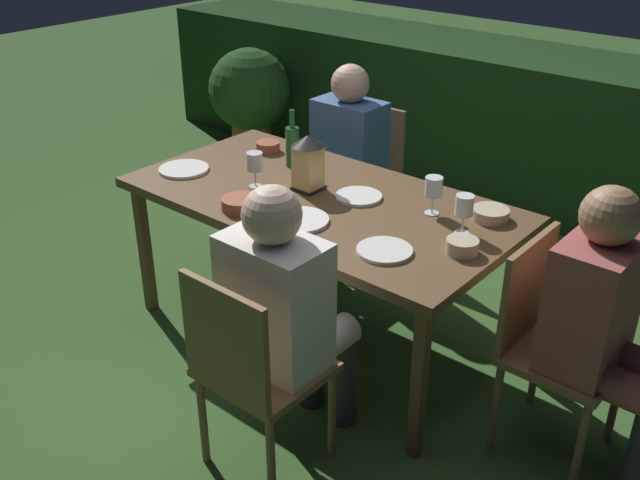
{
  "coord_description": "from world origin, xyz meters",
  "views": [
    {
      "loc": [
        1.95,
        -2.3,
        2.09
      ],
      "look_at": [
        0.0,
        0.0,
        0.52
      ],
      "focal_mm": 40.62,
      "sensor_mm": 36.0,
      "label": 1
    }
  ],
  "objects_px": {
    "plate_a": "(385,250)",
    "potted_plant_by_hedge": "(250,95)",
    "bowl_dip": "(490,214)",
    "green_bottle_on_table": "(293,145)",
    "chair_head_far": "(549,338)",
    "plate_b": "(299,220)",
    "wine_glass_b": "(255,163)",
    "person_in_blue": "(342,158)",
    "person_in_cream": "(287,309)",
    "plate_c": "(184,169)",
    "bowl_salad": "(462,246)",
    "lantern_centerpiece": "(308,160)",
    "wine_glass_a": "(434,189)",
    "chair_side_right_a": "(362,173)",
    "bowl_olives": "(268,146)",
    "person_in_rust": "(607,324)",
    "chair_side_left_b": "(251,367)",
    "plate_d": "(359,196)",
    "wine_glass_c": "(464,207)",
    "dining_table": "(320,207)",
    "bowl_bread": "(241,203)"
  },
  "relations": [
    {
      "from": "wine_glass_a",
      "to": "lantern_centerpiece",
      "type": "bearing_deg",
      "value": -165.56
    },
    {
      "from": "person_in_rust",
      "to": "lantern_centerpiece",
      "type": "xyz_separation_m",
      "value": [
        -1.44,
        0.03,
        0.26
      ]
    },
    {
      "from": "person_in_blue",
      "to": "bowl_olives",
      "type": "relative_size",
      "value": 9.24
    },
    {
      "from": "person_in_rust",
      "to": "potted_plant_by_hedge",
      "type": "bearing_deg",
      "value": 155.99
    },
    {
      "from": "chair_side_left_b",
      "to": "plate_d",
      "type": "relative_size",
      "value": 4.09
    },
    {
      "from": "plate_d",
      "to": "bowl_salad",
      "type": "height_order",
      "value": "bowl_salad"
    },
    {
      "from": "chair_head_far",
      "to": "bowl_bread",
      "type": "bearing_deg",
      "value": -166.0
    },
    {
      "from": "plate_a",
      "to": "potted_plant_by_hedge",
      "type": "distance_m",
      "value": 3.01
    },
    {
      "from": "chair_side_left_b",
      "to": "bowl_dip",
      "type": "distance_m",
      "value": 1.22
    },
    {
      "from": "wine_glass_b",
      "to": "plate_b",
      "type": "distance_m",
      "value": 0.45
    },
    {
      "from": "person_in_blue",
      "to": "person_in_rust",
      "type": "distance_m",
      "value": 1.87
    },
    {
      "from": "chair_side_right_a",
      "to": "person_in_cream",
      "type": "height_order",
      "value": "person_in_cream"
    },
    {
      "from": "wine_glass_a",
      "to": "plate_a",
      "type": "relative_size",
      "value": 0.76
    },
    {
      "from": "chair_side_left_b",
      "to": "person_in_cream",
      "type": "xyz_separation_m",
      "value": [
        -0.0,
        0.2,
        0.15
      ]
    },
    {
      "from": "wine_glass_a",
      "to": "wine_glass_b",
      "type": "xyz_separation_m",
      "value": [
        -0.79,
        -0.28,
        0.0
      ]
    },
    {
      "from": "green_bottle_on_table",
      "to": "wine_glass_c",
      "type": "distance_m",
      "value": 1.04
    },
    {
      "from": "bowl_salad",
      "to": "green_bottle_on_table",
      "type": "bearing_deg",
      "value": 167.18
    },
    {
      "from": "dining_table",
      "to": "green_bottle_on_table",
      "type": "relative_size",
      "value": 6.2
    },
    {
      "from": "chair_head_far",
      "to": "plate_b",
      "type": "distance_m",
      "value": 1.11
    },
    {
      "from": "person_in_cream",
      "to": "bowl_olives",
      "type": "height_order",
      "value": "person_in_cream"
    },
    {
      "from": "lantern_centerpiece",
      "to": "green_bottle_on_table",
      "type": "distance_m",
      "value": 0.31
    },
    {
      "from": "plate_c",
      "to": "potted_plant_by_hedge",
      "type": "height_order",
      "value": "potted_plant_by_hedge"
    },
    {
      "from": "chair_side_left_b",
      "to": "bowl_olives",
      "type": "bearing_deg",
      "value": 131.19
    },
    {
      "from": "chair_side_right_a",
      "to": "plate_b",
      "type": "bearing_deg",
      "value": -65.66
    },
    {
      "from": "person_in_blue",
      "to": "green_bottle_on_table",
      "type": "bearing_deg",
      "value": -82.91
    },
    {
      "from": "person_in_rust",
      "to": "green_bottle_on_table",
      "type": "distance_m",
      "value": 1.72
    },
    {
      "from": "person_in_blue",
      "to": "chair_side_right_a",
      "type": "bearing_deg",
      "value": 90.0
    },
    {
      "from": "wine_glass_b",
      "to": "chair_side_left_b",
      "type": "bearing_deg",
      "value": -46.78
    },
    {
      "from": "chair_side_right_a",
      "to": "plate_a",
      "type": "xyz_separation_m",
      "value": [
        0.94,
        -1.11,
        0.27
      ]
    },
    {
      "from": "dining_table",
      "to": "bowl_dip",
      "type": "relative_size",
      "value": 11.38
    },
    {
      "from": "chair_side_right_a",
      "to": "potted_plant_by_hedge",
      "type": "bearing_deg",
      "value": 158.68
    },
    {
      "from": "person_in_cream",
      "to": "plate_a",
      "type": "bearing_deg",
      "value": 72.64
    },
    {
      "from": "bowl_salad",
      "to": "plate_c",
      "type": "bearing_deg",
      "value": -174.58
    },
    {
      "from": "bowl_dip",
      "to": "potted_plant_by_hedge",
      "type": "relative_size",
      "value": 0.18
    },
    {
      "from": "plate_b",
      "to": "potted_plant_by_hedge",
      "type": "height_order",
      "value": "potted_plant_by_hedge"
    },
    {
      "from": "plate_b",
      "to": "potted_plant_by_hedge",
      "type": "distance_m",
      "value": 2.67
    },
    {
      "from": "chair_side_left_b",
      "to": "bowl_dip",
      "type": "bearing_deg",
      "value": 75.3
    },
    {
      "from": "chair_side_right_a",
      "to": "plate_d",
      "type": "height_order",
      "value": "chair_side_right_a"
    },
    {
      "from": "person_in_blue",
      "to": "person_in_cream",
      "type": "distance_m",
      "value": 1.56
    },
    {
      "from": "person_in_blue",
      "to": "chair_side_left_b",
      "type": "relative_size",
      "value": 1.32
    },
    {
      "from": "person_in_rust",
      "to": "plate_c",
      "type": "distance_m",
      "value": 2.07
    },
    {
      "from": "potted_plant_by_hedge",
      "to": "wine_glass_b",
      "type": "bearing_deg",
      "value": -43.93
    },
    {
      "from": "green_bottle_on_table",
      "to": "plate_b",
      "type": "bearing_deg",
      "value": -45.55
    },
    {
      "from": "dining_table",
      "to": "chair_side_left_b",
      "type": "xyz_separation_m",
      "value": [
        0.4,
        -0.86,
        -0.21
      ]
    },
    {
      "from": "wine_glass_a",
      "to": "bowl_salad",
      "type": "xyz_separation_m",
      "value": [
        0.28,
        -0.23,
        -0.09
      ]
    },
    {
      "from": "chair_head_far",
      "to": "wine_glass_c",
      "type": "distance_m",
      "value": 0.61
    },
    {
      "from": "lantern_centerpiece",
      "to": "wine_glass_a",
      "type": "distance_m",
      "value": 0.6
    },
    {
      "from": "plate_c",
      "to": "bowl_dip",
      "type": "xyz_separation_m",
      "value": [
        1.42,
        0.48,
        0.02
      ]
    },
    {
      "from": "bowl_dip",
      "to": "green_bottle_on_table",
      "type": "bearing_deg",
      "value": -175.2
    },
    {
      "from": "chair_side_right_a",
      "to": "lantern_centerpiece",
      "type": "bearing_deg",
      "value": -69.58
    }
  ]
}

